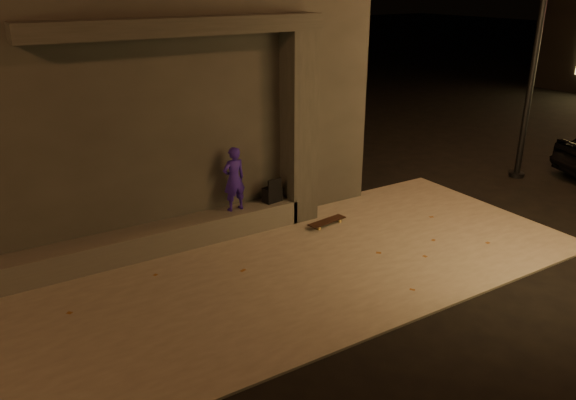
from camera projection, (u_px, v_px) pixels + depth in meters
ground at (343, 339)px, 7.45m from camera, size 120.00×120.00×0.00m
sidewalk at (268, 275)px, 9.03m from camera, size 11.00×4.40×0.04m
building at (111, 80)px, 11.15m from camera, size 9.00×5.10×5.22m
ledge at (141, 243)px, 9.59m from camera, size 6.00×0.55×0.45m
column at (299, 129)px, 10.58m from camera, size 0.55×0.55×3.60m
canopy at (181, 26)px, 8.84m from camera, size 5.00×0.70×0.28m
skateboarder at (234, 179)px, 10.17m from camera, size 0.45×0.31×1.20m
backpack at (272, 193)px, 10.72m from camera, size 0.37×0.26×0.48m
skateboard at (327, 221)px, 10.81m from camera, size 0.85×0.33×0.09m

